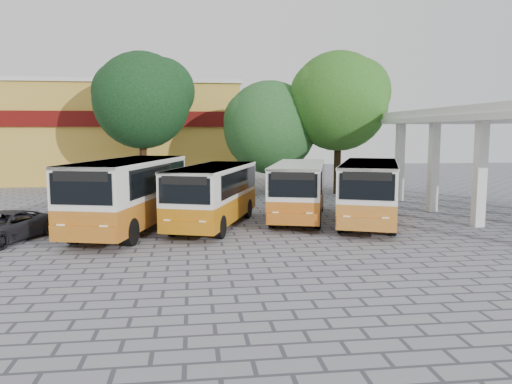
{
  "coord_description": "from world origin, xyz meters",
  "views": [
    {
      "loc": [
        -4.8,
        -18.76,
        4.22
      ],
      "look_at": [
        -1.95,
        3.53,
        1.5
      ],
      "focal_mm": 35.0,
      "sensor_mm": 36.0,
      "label": 1
    }
  ],
  "objects": [
    {
      "name": "tree_right",
      "position": [
        5.08,
        14.23,
        6.47
      ],
      "size": [
        6.99,
        6.65,
        9.58
      ],
      "color": "black",
      "rests_on": "ground"
    },
    {
      "name": "parked_car",
      "position": [
        -12.04,
        1.18,
        0.58
      ],
      "size": [
        3.29,
        4.61,
        1.17
      ],
      "primitive_type": "imported",
      "rotation": [
        0.0,
        0.0,
        -0.36
      ],
      "color": "black",
      "rests_on": "ground"
    },
    {
      "name": "tree_left",
      "position": [
        -8.08,
        16.42,
        6.56
      ],
      "size": [
        6.9,
        6.57,
        9.63
      ],
      "color": "#361F10",
      "rests_on": "ground"
    },
    {
      "name": "shophouse_block",
      "position": [
        -11.0,
        25.99,
        4.16
      ],
      "size": [
        20.4,
        10.4,
        8.3
      ],
      "color": "gold",
      "rests_on": "ground"
    },
    {
      "name": "bus_centre_left",
      "position": [
        -3.89,
        3.37,
        1.57
      ],
      "size": [
        4.6,
        8.0,
        2.7
      ],
      "rotation": [
        0.0,
        0.0,
        -0.33
      ],
      "color": "#AF6609",
      "rests_on": "ground"
    },
    {
      "name": "bus_centre_right",
      "position": [
        0.3,
        4.76,
        1.57
      ],
      "size": [
        4.26,
        7.95,
        2.71
      ],
      "rotation": [
        0.0,
        0.0,
        -0.28
      ],
      "color": "#B25912",
      "rests_on": "ground"
    },
    {
      "name": "ground",
      "position": [
        0.0,
        0.0,
        0.0
      ],
      "size": [
        90.0,
        90.0,
        0.0
      ],
      "primitive_type": "plane",
      "color": "slate",
      "rests_on": "ground"
    },
    {
      "name": "bus_far_left",
      "position": [
        -7.49,
        2.79,
        1.75
      ],
      "size": [
        4.66,
        8.88,
        3.03
      ],
      "rotation": [
        0.0,
        0.0,
        -0.27
      ],
      "color": "#AC5F15",
      "rests_on": "ground"
    },
    {
      "name": "bus_far_right",
      "position": [
        3.27,
        3.17,
        1.64
      ],
      "size": [
        5.09,
        8.39,
        2.83
      ],
      "rotation": [
        0.0,
        0.0,
        -0.38
      ],
      "color": "#BB6E21",
      "rests_on": "ground"
    },
    {
      "name": "terminal_shelter",
      "position": [
        10.5,
        4.0,
        4.91
      ],
      "size": [
        6.8,
        15.8,
        5.4
      ],
      "color": "silver",
      "rests_on": "ground"
    },
    {
      "name": "tree_middle",
      "position": [
        0.65,
        15.75,
        4.73
      ],
      "size": [
        6.76,
        6.44,
        7.74
      ],
      "color": "#4C381D",
      "rests_on": "ground"
    }
  ]
}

